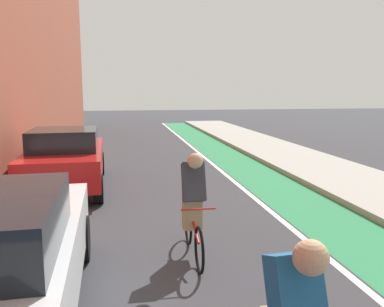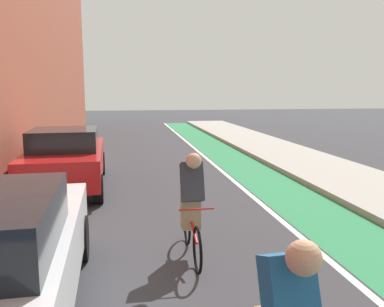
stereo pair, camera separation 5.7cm
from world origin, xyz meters
TOP-DOWN VIEW (x-y plane):
  - ground_plane at (0.00, 14.11)m, footprint 79.69×79.69m
  - bike_lane_paint at (2.77, 16.11)m, footprint 1.60×36.22m
  - lane_divider_stripe at (1.87, 16.11)m, footprint 0.12×36.22m
  - sidewalk_right at (4.96, 16.11)m, footprint 2.77×36.22m
  - parked_sedan_red at (-2.52, 14.54)m, footprint 1.97×4.30m
  - cyclist_trailing at (-0.10, 9.89)m, footprint 0.48×1.70m

SIDE VIEW (x-z plane):
  - ground_plane at x=0.00m, z-range 0.00..0.00m
  - bike_lane_paint at x=2.77m, z-range 0.00..0.00m
  - lane_divider_stripe at x=1.87m, z-range 0.00..0.00m
  - sidewalk_right at x=4.96m, z-range 0.00..0.14m
  - parked_sedan_red at x=-2.52m, z-range 0.02..1.55m
  - cyclist_trailing at x=-0.10m, z-range 0.01..1.61m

